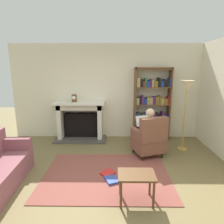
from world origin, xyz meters
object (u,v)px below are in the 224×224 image
at_px(fireplace, 80,119).
at_px(floor_lamp, 187,92).
at_px(seated_reader, 147,129).
at_px(mantel_clock, 74,98).
at_px(side_table, 136,178).
at_px(armchair_reading, 149,139).
at_px(bookshelf, 152,105).

bearing_deg(fireplace, floor_lamp, -15.71).
distance_m(fireplace, seated_reader, 2.03).
bearing_deg(seated_reader, floor_lamp, 176.57).
bearing_deg(mantel_clock, side_table, -61.57).
distance_m(seated_reader, side_table, 1.81).
xyz_separation_m(mantel_clock, armchair_reading, (1.92, -1.04, -0.79)).
distance_m(bookshelf, side_table, 2.96).
xyz_separation_m(mantel_clock, floor_lamp, (2.83, -0.66, 0.26)).
distance_m(mantel_clock, seated_reader, 2.18).
distance_m(seated_reader, floor_lamp, 1.31).
xyz_separation_m(fireplace, mantel_clock, (-0.13, -0.10, 0.63)).
xyz_separation_m(mantel_clock, bookshelf, (2.18, 0.14, -0.22)).
bearing_deg(seated_reader, armchair_reading, 90.00).
bearing_deg(mantel_clock, fireplace, 37.16).
distance_m(armchair_reading, floor_lamp, 1.44).
distance_m(fireplace, bookshelf, 2.08).
bearing_deg(floor_lamp, bookshelf, 129.64).
relative_size(fireplace, mantel_clock, 7.05).
bearing_deg(side_table, armchair_reading, 73.63).
xyz_separation_m(fireplace, bookshelf, (2.04, 0.03, 0.41)).
xyz_separation_m(mantel_clock, seated_reader, (1.88, -0.93, -0.60)).
bearing_deg(fireplace, mantel_clock, -142.84).
bearing_deg(armchair_reading, seated_reader, -90.00).
height_order(bookshelf, side_table, bookshelf).
xyz_separation_m(fireplace, seated_reader, (1.75, -1.03, 0.03)).
bearing_deg(fireplace, side_table, -64.66).
height_order(fireplace, mantel_clock, mantel_clock).
distance_m(fireplace, floor_lamp, 2.94).
bearing_deg(side_table, mantel_clock, 118.43).
bearing_deg(floor_lamp, mantel_clock, 166.92).
relative_size(mantel_clock, bookshelf, 0.10).
xyz_separation_m(armchair_reading, side_table, (-0.48, -1.63, -0.03)).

